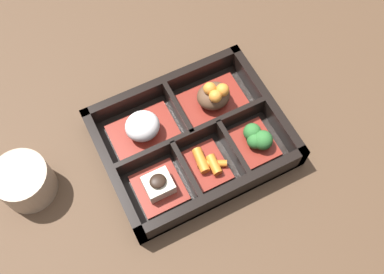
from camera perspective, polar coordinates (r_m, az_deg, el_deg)
name	(u,v)px	position (r m, az deg, el deg)	size (l,w,h in m)	color
ground_plane	(192,144)	(0.73, 0.00, -0.86)	(3.00, 3.00, 0.00)	#4C3523
bento_base	(192,142)	(0.73, 0.00, -0.69)	(0.29, 0.23, 0.01)	black
bento_rim	(193,139)	(0.71, 0.11, -0.20)	(0.29, 0.23, 0.05)	black
bowl_rice	(143,128)	(0.72, -6.27, 1.16)	(0.11, 0.08, 0.05)	maroon
bowl_stew	(214,97)	(0.74, 2.78, 5.13)	(0.11, 0.08, 0.05)	maroon
bowl_tofu	(159,186)	(0.68, -4.25, -6.19)	(0.07, 0.08, 0.04)	maroon
bowl_carrots	(208,164)	(0.70, 2.08, -3.39)	(0.06, 0.08, 0.02)	maroon
bowl_greens	(257,139)	(0.71, 8.20, -0.26)	(0.06, 0.08, 0.04)	maroon
tea_cup	(25,181)	(0.72, -20.50, -5.28)	(0.08, 0.08, 0.06)	gray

